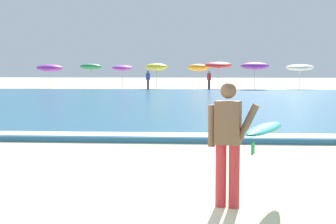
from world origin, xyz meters
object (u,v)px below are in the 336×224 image
object	(u,v)px
beach_umbrella_7	(300,67)
beach_umbrella_2	(122,68)
beachgoer_near_row_mid	(209,80)
beach_umbrella_4	(198,67)
surfer_with_board	(247,134)
beach_umbrella_5	(218,65)
beachgoer_near_row_left	(148,80)
beach_umbrella_6	(255,66)
beach_umbrella_3	(156,67)
beach_umbrella_1	(91,67)
beach_umbrella_0	(50,68)

from	to	relation	value
beach_umbrella_7	beach_umbrella_2	bearing A→B (deg)	174.02
beach_umbrella_7	beachgoer_near_row_mid	distance (m)	7.55
beach_umbrella_2	beach_umbrella_4	size ratio (longest dim) A/B	0.94
surfer_with_board	beach_umbrella_5	distance (m)	36.42
beach_umbrella_2	beachgoer_near_row_left	size ratio (longest dim) A/B	1.32
beach_umbrella_6	surfer_with_board	bearing A→B (deg)	-95.66
beach_umbrella_3	beach_umbrella_6	size ratio (longest dim) A/B	0.96
beach_umbrella_4	beachgoer_near_row_left	world-z (taller)	beach_umbrella_4
beach_umbrella_3	beach_umbrella_6	xyz separation A→B (m)	(8.01, -0.82, 0.07)
beach_umbrella_4	beach_umbrella_1	bearing A→B (deg)	-176.73
beach_umbrella_6	beachgoer_near_row_left	size ratio (longest dim) A/B	1.46
beach_umbrella_5	beach_umbrella_7	world-z (taller)	beach_umbrella_5
surfer_with_board	beach_umbrella_3	size ratio (longest dim) A/B	1.25
beach_umbrella_3	beach_umbrella_2	bearing A→B (deg)	150.73
beach_umbrella_3	beach_umbrella_4	size ratio (longest dim) A/B	1.01
beach_umbrella_2	beach_umbrella_6	bearing A→B (deg)	-13.02
beach_umbrella_4	beachgoer_near_row_left	size ratio (longest dim) A/B	1.40
beach_umbrella_1	beachgoer_near_row_mid	xyz separation A→B (m)	(10.15, -1.99, -1.06)
beach_umbrella_0	beach_umbrella_5	distance (m)	14.31
beach_umbrella_0	beach_umbrella_5	world-z (taller)	beach_umbrella_5
beach_umbrella_0	beach_umbrella_6	world-z (taller)	beach_umbrella_6
beachgoer_near_row_left	beach_umbrella_5	bearing A→B (deg)	11.77
beach_umbrella_0	beach_umbrella_3	bearing A→B (deg)	-2.90
beach_umbrella_2	beach_umbrella_1	bearing A→B (deg)	-168.43
beach_umbrella_1	beach_umbrella_4	size ratio (longest dim) A/B	1.02
beach_umbrella_7	beachgoer_near_row_left	size ratio (longest dim) A/B	1.44
beach_umbrella_1	beach_umbrella_4	bearing A→B (deg)	3.27
beach_umbrella_5	beach_umbrella_1	bearing A→B (deg)	176.67
beach_umbrella_1	beach_umbrella_6	distance (m)	13.95
beach_umbrella_3	beachgoer_near_row_left	bearing A→B (deg)	-136.00
surfer_with_board	beach_umbrella_2	distance (m)	38.36
beach_umbrella_0	beach_umbrella_2	xyz separation A→B (m)	(6.05, 1.29, 0.00)
beachgoer_near_row_left	beach_umbrella_0	bearing A→B (deg)	172.75
beach_umbrella_4	beach_umbrella_5	size ratio (longest dim) A/B	0.93
beachgoer_near_row_mid	surfer_with_board	bearing A→B (deg)	-89.71
beach_umbrella_3	beach_umbrella_4	world-z (taller)	beach_umbrella_3
beach_umbrella_1	beach_umbrella_2	size ratio (longest dim) A/B	1.08
surfer_with_board	beach_umbrella_2	xyz separation A→B (m)	(-7.68, 37.58, 0.77)
beachgoer_near_row_mid	beach_umbrella_6	bearing A→B (deg)	-0.75
beach_umbrella_4	beachgoer_near_row_mid	distance (m)	2.85
beach_umbrella_3	beachgoer_near_row_left	size ratio (longest dim) A/B	1.41
beachgoer_near_row_left	surfer_with_board	bearing A→B (deg)	-81.63
beach_umbrella_1	beach_umbrella_5	world-z (taller)	beach_umbrella_5
beach_umbrella_0	beach_umbrella_1	world-z (taller)	beach_umbrella_1
beach_umbrella_3	beach_umbrella_5	distance (m)	5.16
beach_umbrella_0	beach_umbrella_1	size ratio (longest dim) A/B	1.00
surfer_with_board	beachgoer_near_row_left	world-z (taller)	surfer_with_board
beach_umbrella_1	beach_umbrella_5	bearing A→B (deg)	-3.33
beach_umbrella_0	beach_umbrella_3	world-z (taller)	beach_umbrella_3
beachgoer_near_row_left	beachgoer_near_row_mid	bearing A→B (deg)	-1.72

